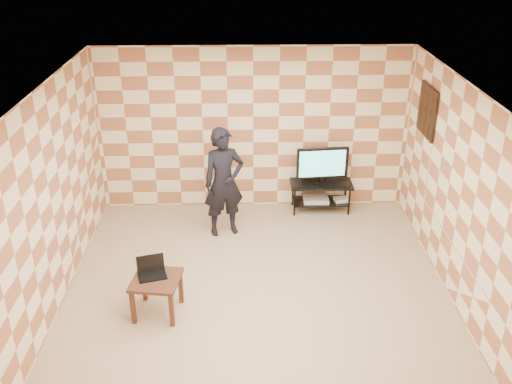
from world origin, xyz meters
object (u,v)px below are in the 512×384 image
tv_stand (321,190)px  side_table (156,285)px  tv (322,164)px  person (224,182)px

tv_stand → side_table: same height
tv → person: (-1.57, -0.70, 0.01)m
tv_stand → person: 1.79m
side_table → tv_stand: bearing=48.9°
tv_stand → side_table: bearing=-131.1°
tv_stand → person: bearing=-155.9°
person → side_table: bearing=-129.0°
tv_stand → side_table: 3.58m
tv → side_table: tv is taller
tv_stand → tv: 0.47m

